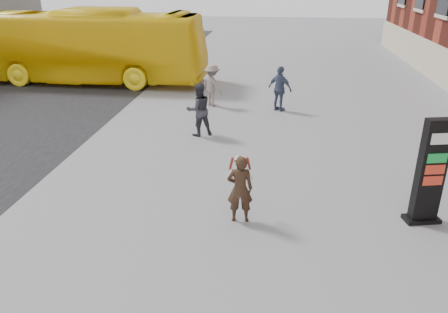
# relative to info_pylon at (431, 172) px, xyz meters

# --- Properties ---
(ground) EXTENTS (100.00, 100.00, 0.00)m
(ground) POSITION_rel_info_pylon_xyz_m (-4.67, -0.76, -1.22)
(ground) COLOR #9E9EA3
(info_pylon) EXTENTS (0.85, 0.55, 2.44)m
(info_pylon) POSITION_rel_info_pylon_xyz_m (0.00, 0.00, 0.00)
(info_pylon) COLOR black
(info_pylon) RESTS_ON ground
(woman) EXTENTS (0.64, 0.60, 1.60)m
(woman) POSITION_rel_info_pylon_xyz_m (-4.12, -0.45, -0.40)
(woman) COLOR black
(woman) RESTS_ON ground
(bus) EXTENTS (13.11, 3.38, 3.63)m
(bus) POSITION_rel_info_pylon_xyz_m (-13.49, 12.28, 0.60)
(bus) COLOR yellow
(bus) RESTS_ON road
(pedestrian_a) EXTENTS (1.11, 1.04, 1.83)m
(pedestrian_a) POSITION_rel_info_pylon_xyz_m (-6.00, 5.05, -0.30)
(pedestrian_a) COLOR #303138
(pedestrian_a) RESTS_ON ground
(pedestrian_b) EXTENTS (1.28, 1.23, 1.75)m
(pedestrian_b) POSITION_rel_info_pylon_xyz_m (-6.06, 8.70, -0.34)
(pedestrian_b) COLOR gray
(pedestrian_b) RESTS_ON ground
(pedestrian_c) EXTENTS (1.13, 0.95, 1.81)m
(pedestrian_c) POSITION_rel_info_pylon_xyz_m (-3.25, 8.30, -0.31)
(pedestrian_c) COLOR #404B67
(pedestrian_c) RESTS_ON ground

